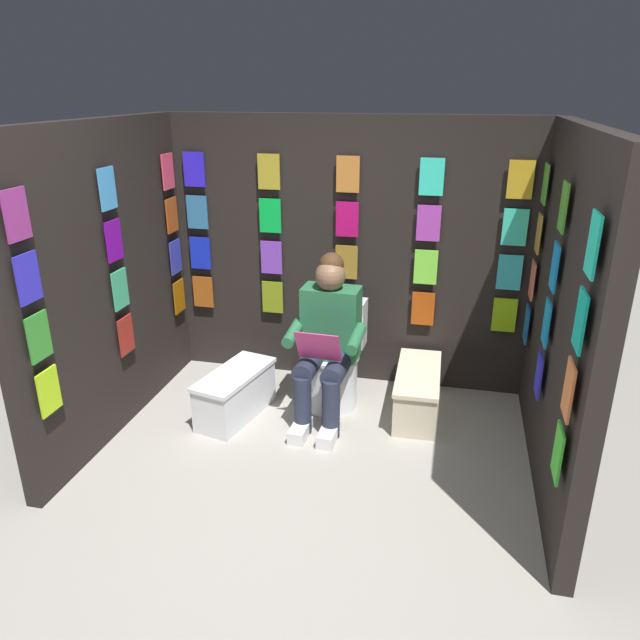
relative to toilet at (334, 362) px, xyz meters
name	(u,v)px	position (x,y,z in m)	size (l,w,h in m)	color
ground_plane	(273,548)	(-0.01, 1.61, -0.33)	(30.00, 30.00, 0.00)	#9E998E
display_wall_back	(349,254)	(-0.01, -0.47, 0.71)	(2.85, 0.14, 2.06)	black
display_wall_left	(563,317)	(-1.43, 0.59, 0.71)	(0.14, 2.03, 2.06)	black
display_wall_right	(108,282)	(1.41, 0.59, 0.71)	(0.14, 2.03, 2.06)	black
toilet	(334,362)	(0.00, 0.00, 0.00)	(0.41, 0.56, 0.77)	white
person_reading	(327,340)	(0.01, 0.23, 0.27)	(0.54, 0.69, 1.19)	#286B42
comic_longbox_near	(417,392)	(-0.63, 0.03, -0.16)	(0.32, 0.79, 0.33)	beige
comic_longbox_far	(235,394)	(0.65, 0.37, -0.15)	(0.44, 0.74, 0.35)	silver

